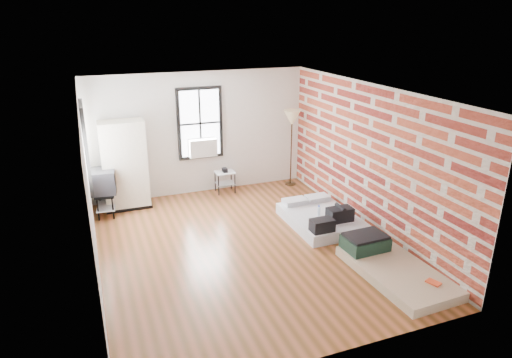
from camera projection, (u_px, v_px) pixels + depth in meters
name	position (u px, v px, depth m)	size (l,w,h in m)	color
ground	(245.00, 247.00, 8.26)	(6.00, 6.00, 0.00)	#553416
room_shell	(249.00, 148.00, 8.06)	(5.02, 6.02, 2.80)	silver
mattress_main	(321.00, 218.00, 9.08)	(1.24, 1.68, 0.54)	silver
mattress_bare	(389.00, 264.00, 7.43)	(1.11, 2.01, 0.43)	tan
wardrobe	(125.00, 165.00, 9.67)	(0.97, 0.57, 1.91)	black
side_table	(225.00, 176.00, 10.67)	(0.46, 0.37, 0.59)	black
floor_lamp	(292.00, 121.00, 10.76)	(0.40, 0.40, 1.85)	#312210
tv_stand	(104.00, 183.00, 9.38)	(0.55, 0.73, 0.98)	black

